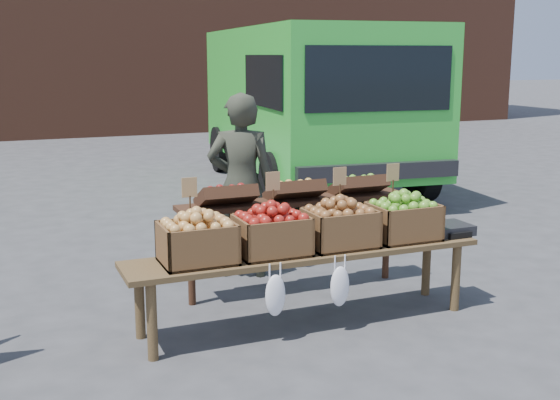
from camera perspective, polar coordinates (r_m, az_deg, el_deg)
name	(u,v)px	position (r m, az deg, el deg)	size (l,w,h in m)	color
ground	(409,310)	(5.70, 10.45, -8.78)	(80.00, 80.00, 0.00)	#3E3E40
delivery_van	(310,108)	(10.76, 2.47, 7.47)	(2.41, 5.27, 2.36)	green
vendor	(241,186)	(6.27, -3.17, 1.16)	(0.60, 0.40, 1.66)	#2F3226
back_table	(294,231)	(5.90, 1.18, -2.57)	(2.10, 0.44, 1.04)	#341D11
display_bench	(306,287)	(5.25, 2.12, -7.07)	(2.70, 0.56, 0.57)	#4F3A20
crate_golden_apples	(197,243)	(4.85, -6.74, -3.49)	(0.50, 0.40, 0.28)	gold
crate_russet_pears	(271,235)	(5.03, -0.70, -2.88)	(0.50, 0.40, 0.28)	maroon
crate_red_apples	(340,228)	(5.25, 4.88, -2.29)	(0.50, 0.40, 0.28)	brown
crate_green_apples	(403,221)	(5.52, 9.96, -1.73)	(0.50, 0.40, 0.28)	#5E9822
weighing_scale	(448,229)	(5.78, 13.48, -2.29)	(0.34, 0.30, 0.08)	black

